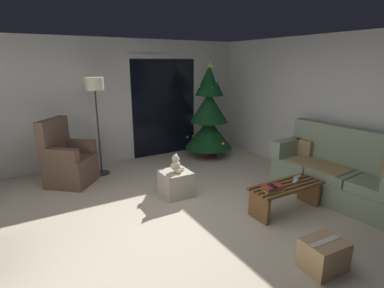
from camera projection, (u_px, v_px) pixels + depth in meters
ground_plane at (193, 222)px, 3.90m from camera, size 7.00×7.00×0.00m
wall_back at (118, 102)px, 6.11m from camera, size 5.72×0.12×2.50m
wall_right at (340, 111)px, 4.96m from camera, size 0.12×6.00×2.50m
patio_door_frame at (164, 106)px, 6.59m from camera, size 1.60×0.02×2.20m
patio_door_glass at (164, 108)px, 6.59m from camera, size 1.50×0.02×2.10m
couch at (338, 173)px, 4.55m from camera, size 0.92×1.99×1.08m
coffee_table at (286, 193)px, 4.14m from camera, size 1.10×0.40×0.40m
remote_silver at (298, 177)px, 4.35m from camera, size 0.16×0.07×0.02m
remote_white at (296, 181)px, 4.22m from camera, size 0.16×0.10×0.02m
book_stack at (273, 188)px, 3.90m from camera, size 0.28×0.21×0.08m
cell_phone at (273, 186)px, 3.87m from camera, size 0.10×0.15×0.01m
christmas_tree at (209, 116)px, 6.39m from camera, size 1.02×1.02×2.05m
armchair at (68, 161)px, 5.07m from camera, size 0.97×0.96×1.13m
floor_lamp at (95, 93)px, 5.20m from camera, size 0.32×0.32×1.78m
ottoman at (176, 183)px, 4.66m from camera, size 0.44×0.44×0.40m
teddy_bear_cream at (176, 164)px, 4.57m from camera, size 0.21×0.22×0.29m
cardboard_box_taped_mid_floor at (323, 255)px, 3.00m from camera, size 0.44×0.36×0.32m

